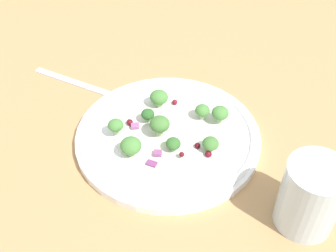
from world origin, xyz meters
TOP-DOWN VIEW (x-y plane):
  - ground_plane at (0.00, 0.00)cm, footprint 180.00×180.00cm
  - plate at (1.46, 2.70)cm, footprint 26.45×26.45cm
  - dressing_pool at (1.46, 2.70)cm, footprint 15.34×15.34cm
  - broccoli_floret_0 at (-4.61, 1.87)cm, footprint 2.75×2.75cm
  - broccoli_floret_1 at (1.83, 1.51)cm, footprint 2.81×2.81cm
  - broccoli_floret_2 at (-1.14, 7.97)cm, footprint 2.16×2.16cm
  - broccoli_floret_3 at (-1.11, 0.29)cm, footprint 1.94×1.94cm
  - broccoli_floret_4 at (5.13, -2.61)cm, footprint 2.86×2.86cm
  - broccoli_floret_5 at (1.16, -4.61)cm, footprint 2.20×2.20cm
  - broccoli_floret_6 at (0.21, 10.35)cm, footprint 2.49×2.49cm
  - broccoli_floret_7 at (4.91, 3.09)cm, footprint 2.03×2.03cm
  - broccoli_floret_8 at (5.40, 8.10)cm, footprint 2.27×2.27cm
  - cranberry_0 at (-4.71, 4.30)cm, footprint 0.83×0.83cm
  - cranberry_1 at (4.68, 6.46)cm, footprint 0.84×0.84cm
  - cranberry_2 at (6.53, 4.07)cm, footprint 0.71×0.71cm
  - cranberry_3 at (3.01, -2.67)cm, footprint 0.88×0.88cm
  - cranberry_4 at (6.42, 7.70)cm, footprint 0.95×0.95cm
  - cranberry_5 at (-0.26, 2.30)cm, footprint 0.79×0.79cm
  - cranberry_6 at (-0.75, -2.69)cm, footprint 0.95×0.95cm
  - onion_bit_0 at (5.61, 0.92)cm, footprint 1.12×1.24cm
  - onion_bit_1 at (7.26, 0.07)cm, footprint 1.44×1.63cm
  - onion_bit_2 at (-0.31, -1.95)cm, footprint 0.97×1.17cm
  - fork at (-11.92, -9.60)cm, footprint 11.44×16.69cm
  - water_glass at (16.54, 17.66)cm, footprint 7.09×7.09cm

SIDE VIEW (x-z plane):
  - ground_plane at x=0.00cm, z-range -2.00..0.00cm
  - fork at x=-11.92cm, z-range 0.00..0.50cm
  - plate at x=1.46cm, z-range 0.01..1.71cm
  - dressing_pool at x=1.46cm, z-range 1.20..1.40cm
  - onion_bit_1 at x=7.26cm, z-range 1.43..1.73cm
  - cranberry_1 at x=4.68cm, z-range 1.26..2.11cm
  - onion_bit_0 at x=5.61cm, z-range 1.49..1.97cm
  - cranberry_4 at x=6.42cm, z-range 1.27..2.21cm
  - cranberry_0 at x=-4.71cm, z-range 1.34..2.18cm
  - onion_bit_2 at x=-0.31cm, z-range 1.58..1.98cm
  - cranberry_6 at x=-0.75cm, z-range 1.35..2.30cm
  - cranberry_3 at x=3.01cm, z-range 1.39..2.27cm
  - cranberry_2 at x=6.53cm, z-range 1.79..2.50cm
  - cranberry_5 at x=-0.26cm, z-range 1.77..2.56cm
  - broccoli_floret_7 at x=4.91cm, z-range 1.57..3.63cm
  - broccoli_floret_8 at x=5.40cm, z-range 1.48..3.78cm
  - broccoli_floret_3 at x=-1.11cm, z-range 1.82..3.78cm
  - broccoli_floret_2 at x=-1.14cm, z-range 1.79..3.98cm
  - broccoli_floret_0 at x=-4.61cm, z-range 1.54..4.33cm
  - broccoli_floret_4 at x=5.13cm, z-range 1.50..4.39cm
  - broccoli_floret_5 at x=1.16cm, z-range 2.02..4.25cm
  - broccoli_floret_6 at x=0.21cm, z-range 1.91..4.43cm
  - broccoli_floret_1 at x=1.83cm, z-range 2.04..4.88cm
  - water_glass at x=16.54cm, z-range 0.00..9.24cm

